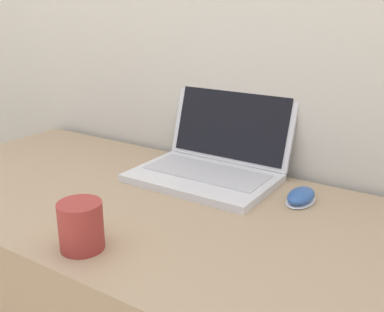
# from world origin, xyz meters

# --- Properties ---
(laptop) EXTENTS (0.38, 0.32, 0.24)m
(laptop) POSITION_xyz_m (0.02, 0.56, 0.76)
(laptop) COLOR silver
(laptop) RESTS_ON desk
(drink_cup) EXTENTS (0.09, 0.09, 0.10)m
(drink_cup) POSITION_xyz_m (0.01, 0.08, 0.76)
(drink_cup) COLOR #9E332D
(drink_cup) RESTS_ON desk
(computer_mouse) EXTENTS (0.06, 0.11, 0.03)m
(computer_mouse) POSITION_xyz_m (0.29, 0.53, 0.72)
(computer_mouse) COLOR white
(computer_mouse) RESTS_ON desk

